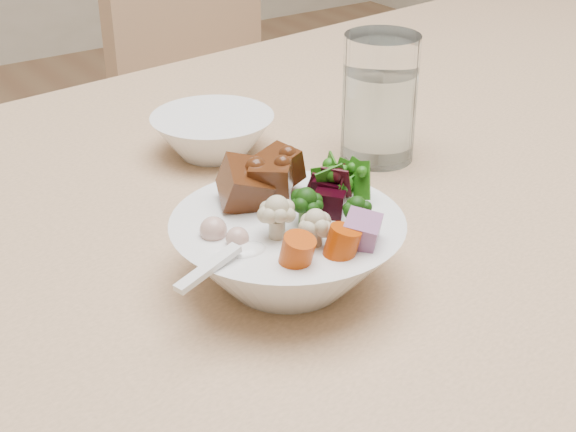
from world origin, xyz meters
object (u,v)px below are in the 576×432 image
Objects in this scene: food_bowl at (288,245)px; water_glass at (379,103)px; dining_table at (493,182)px; side_bowl at (213,135)px; chair_far at (238,121)px.

food_bowl is 0.27m from water_glass.
side_bowl is at bearing 153.79° from dining_table.
food_bowl is (-0.41, -0.14, 0.11)m from dining_table.
chair_far reaches higher than food_bowl.
side_bowl is at bearing 73.43° from food_bowl.
food_bowl is (-0.47, -0.86, 0.28)m from chair_far.
chair_far is at bearing 70.84° from water_glass.
food_bowl is at bearing -145.98° from water_glass.
dining_table is 0.74m from chair_far.
food_bowl is at bearing -167.67° from dining_table.
chair_far is (0.06, 0.72, -0.17)m from dining_table.
water_glass is at bearing -128.79° from chair_far.
dining_table is 12.76× the size of water_glass.
chair_far is at bearing 57.05° from side_bowl.
food_bowl is 1.39× the size of water_glass.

